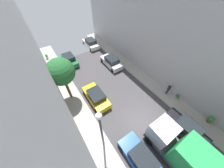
% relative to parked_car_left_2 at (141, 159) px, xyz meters
% --- Properties ---
extents(ground, '(32.00, 32.00, 0.00)m').
position_rel_parked_car_left_2_xyz_m(ground, '(2.70, 2.42, -0.72)').
color(ground, '#423F42').
extents(sidewalk_left, '(2.00, 44.00, 0.15)m').
position_rel_parked_car_left_2_xyz_m(sidewalk_left, '(-2.30, 2.42, -0.64)').
color(sidewalk_left, '#A8A399').
rests_on(sidewalk_left, ground).
extents(sidewalk_right, '(2.00, 44.00, 0.15)m').
position_rel_parked_car_left_2_xyz_m(sidewalk_right, '(7.70, 2.42, -0.64)').
color(sidewalk_right, '#A8A399').
rests_on(sidewalk_right, ground).
extents(parked_car_left_2, '(1.78, 4.20, 1.57)m').
position_rel_parked_car_left_2_xyz_m(parked_car_left_2, '(0.00, 0.00, 0.00)').
color(parked_car_left_2, '#194799').
rests_on(parked_car_left_2, ground).
extents(parked_car_left_3, '(1.78, 4.20, 1.57)m').
position_rel_parked_car_left_2_xyz_m(parked_car_left_3, '(0.00, 7.70, 0.00)').
color(parked_car_left_3, gold).
rests_on(parked_car_left_3, ground).
extents(parked_car_left_4, '(1.78, 4.20, 1.57)m').
position_rel_parked_car_left_2_xyz_m(parked_car_left_4, '(0.00, 16.83, 0.00)').
color(parked_car_left_4, '#1E6638').
rests_on(parked_car_left_4, ground).
extents(parked_car_right_1, '(1.78, 4.20, 1.57)m').
position_rel_parked_car_left_2_xyz_m(parked_car_right_1, '(5.40, -0.58, 0.00)').
color(parked_car_right_1, black).
rests_on(parked_car_right_1, ground).
extents(parked_car_right_2, '(1.78, 4.20, 1.57)m').
position_rel_parked_car_left_2_xyz_m(parked_car_right_2, '(5.40, 12.38, 0.00)').
color(parked_car_right_2, silver).
rests_on(parked_car_right_2, ground).
extents(parked_car_right_3, '(1.78, 4.20, 1.57)m').
position_rel_parked_car_left_2_xyz_m(parked_car_right_3, '(5.40, 19.61, 0.00)').
color(parked_car_right_3, white).
rests_on(parked_car_right_3, ground).
extents(delivery_truck, '(2.26, 6.60, 3.38)m').
position_rel_parked_car_left_2_xyz_m(delivery_truck, '(2.70, -2.16, 1.07)').
color(delivery_truck, '#4C4C51').
rests_on(delivery_truck, ground).
extents(pedestrian, '(0.40, 0.36, 1.72)m').
position_rel_parked_car_left_2_xyz_m(pedestrian, '(7.98, 3.46, 0.35)').
color(pedestrian, '#2D334C').
rests_on(pedestrian, sidewalk_right).
extents(street_tree_0, '(2.86, 2.86, 5.59)m').
position_rel_parked_car_left_2_xyz_m(street_tree_0, '(-2.40, 9.89, 3.55)').
color(street_tree_0, brown).
rests_on(street_tree_0, sidewalk_left).
extents(potted_plant_0, '(0.42, 0.42, 0.75)m').
position_rel_parked_car_left_2_xyz_m(potted_plant_0, '(8.25, 2.26, -0.17)').
color(potted_plant_0, '#B2A899').
rests_on(potted_plant_0, sidewalk_right).
extents(potted_plant_1, '(0.60, 0.60, 0.87)m').
position_rel_parked_car_left_2_xyz_m(potted_plant_1, '(8.47, -1.56, -0.09)').
color(potted_plant_1, brown).
rests_on(potted_plant_1, sidewalk_right).
extents(potted_plant_2, '(0.60, 0.60, 0.84)m').
position_rel_parked_car_left_2_xyz_m(potted_plant_2, '(-2.99, 16.54, -0.13)').
color(potted_plant_2, '#B2A899').
rests_on(potted_plant_2, sidewalk_left).
extents(potted_plant_3, '(0.47, 0.47, 0.86)m').
position_rel_parked_car_left_2_xyz_m(potted_plant_3, '(-2.84, 20.09, -0.10)').
color(potted_plant_3, '#B2A899').
rests_on(potted_plant_3, sidewalk_left).
extents(lamp_post, '(0.44, 0.44, 5.82)m').
position_rel_parked_car_left_2_xyz_m(lamp_post, '(-1.90, 2.89, 3.23)').
color(lamp_post, '#333338').
rests_on(lamp_post, sidewalk_left).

